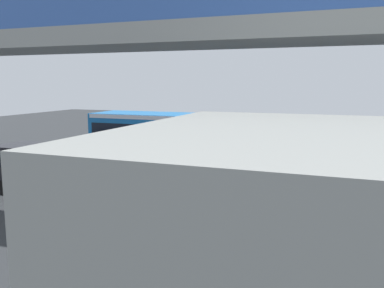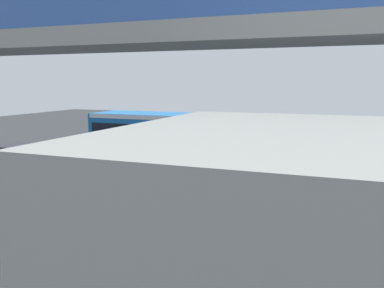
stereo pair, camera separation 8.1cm
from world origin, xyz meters
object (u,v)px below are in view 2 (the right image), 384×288
object	(u,v)px
city_bus	(199,140)
parked_van	(50,166)
pedestrian	(53,162)
traffic_sign	(344,135)

from	to	relation	value
city_bus	parked_van	size ratio (longest dim) A/B	2.40
parked_van	pedestrian	size ratio (longest dim) A/B	2.68
pedestrian	traffic_sign	size ratio (longest dim) A/B	0.64
parked_van	traffic_sign	bearing A→B (deg)	-139.88
pedestrian	traffic_sign	world-z (taller)	traffic_sign
city_bus	pedestrian	size ratio (longest dim) A/B	6.44
parked_van	traffic_sign	world-z (taller)	traffic_sign
pedestrian	traffic_sign	bearing A→B (deg)	-149.46
traffic_sign	pedestrian	bearing A→B (deg)	30.54
parked_van	traffic_sign	distance (m)	15.31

